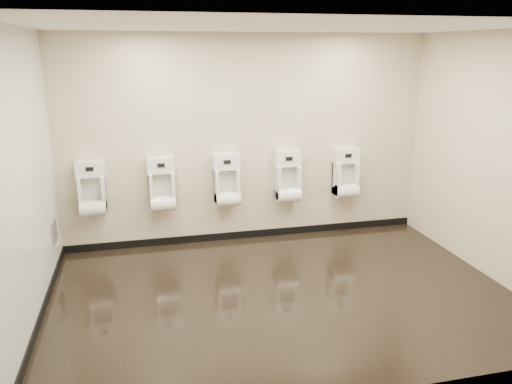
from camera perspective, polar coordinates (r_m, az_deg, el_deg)
ground at (r=5.61m, az=3.03°, el=-11.52°), size 5.00×3.50×0.00m
ceiling at (r=4.97m, az=3.53°, el=18.40°), size 5.00×3.50×0.00m
back_wall at (r=6.77m, az=-0.97°, el=5.92°), size 5.00×0.02×2.80m
front_wall at (r=3.54m, az=11.34°, el=-4.04°), size 5.00×0.02×2.80m
left_wall at (r=5.02m, az=-25.24°, el=0.73°), size 0.02×3.50×2.80m
right_wall at (r=6.29m, az=25.71°, el=3.51°), size 0.02×3.50×2.80m
tile_overlay_left at (r=5.02m, az=-25.18°, el=0.73°), size 0.01×3.50×2.80m
skirting_back at (r=7.13m, az=-0.90°, el=-4.84°), size 5.00×0.02×0.10m
skirting_left at (r=5.50m, az=-23.40°, el=-12.94°), size 0.02×3.50×0.10m
access_panel at (r=6.41m, az=-22.08°, el=-4.25°), size 0.04×0.25×0.25m
urinal_0 at (r=6.65m, az=-18.22°, el=-0.03°), size 0.37×0.28×0.69m
urinal_1 at (r=6.63m, az=-10.69°, el=0.46°), size 0.37×0.28×0.69m
urinal_2 at (r=6.72m, az=-3.35°, el=0.92°), size 0.37×0.28×0.69m
urinal_3 at (r=6.91m, az=3.63°, el=1.35°), size 0.37×0.28×0.69m
urinal_4 at (r=7.20m, az=10.23°, el=1.74°), size 0.37×0.28×0.69m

